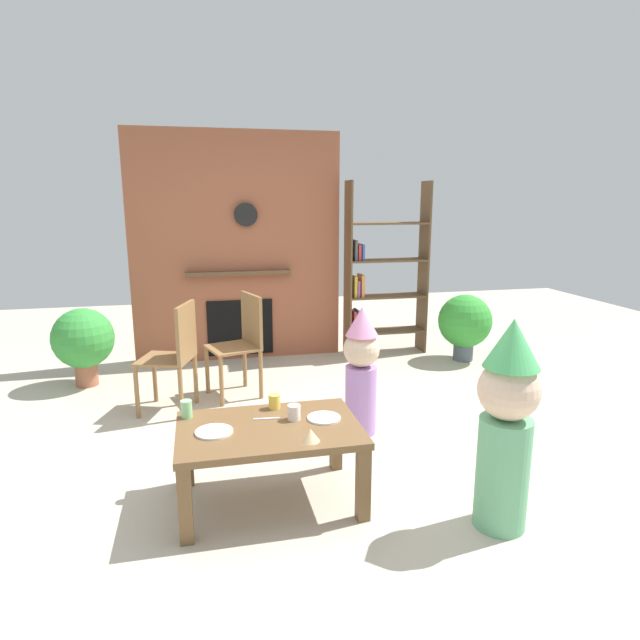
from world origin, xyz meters
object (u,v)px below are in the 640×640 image
object	(u,v)px
bookshelf	(380,277)
paper_cup_center	(274,401)
potted_plant_short	(83,340)
dining_chair_left	(176,351)
coffee_table	(269,438)
child_in_pink	(361,367)
paper_cup_near_left	(186,409)
birthday_cake_slice	(310,435)
child_with_cone_hat	(507,420)
paper_cup_near_right	(294,412)
paper_plate_front	(214,432)
potted_plant_tall	(465,322)
dining_chair_middle	(242,339)
paper_plate_rear	(324,418)

from	to	relation	value
bookshelf	paper_cup_center	distance (m)	3.00
potted_plant_short	dining_chair_left	bearing A→B (deg)	-43.97
coffee_table	child_in_pink	bearing A→B (deg)	45.22
paper_cup_center	potted_plant_short	size ratio (longest dim) A/B	0.12
paper_cup_near_left	birthday_cake_slice	bearing A→B (deg)	-36.16
birthday_cake_slice	child_with_cone_hat	world-z (taller)	child_with_cone_hat
bookshelf	paper_cup_center	xyz separation A→B (m)	(-1.54, -2.54, -0.36)
paper_cup_near_right	child_in_pink	size ratio (longest dim) A/B	0.09
paper_cup_center	child_with_cone_hat	world-z (taller)	child_with_cone_hat
paper_plate_front	birthday_cake_slice	distance (m)	0.54
dining_chair_left	potted_plant_tall	xyz separation A→B (m)	(2.96, 0.80, -0.09)
child_with_cone_hat	dining_chair_middle	world-z (taller)	child_with_cone_hat
paper_cup_center	paper_plate_front	size ratio (longest dim) A/B	0.43
coffee_table	dining_chair_left	xyz separation A→B (m)	(-0.55, 1.52, 0.12)
coffee_table	potted_plant_short	world-z (taller)	potted_plant_short
dining_chair_middle	dining_chair_left	bearing A→B (deg)	8.70
paper_plate_rear	dining_chair_left	bearing A→B (deg)	120.50
paper_plate_front	paper_cup_center	bearing A→B (deg)	36.61
birthday_cake_slice	potted_plant_short	bearing A→B (deg)	121.76
birthday_cake_slice	paper_plate_rear	bearing A→B (deg)	63.45
coffee_table	paper_plate_rear	xyz separation A→B (m)	(0.32, 0.04, 0.08)
bookshelf	potted_plant_tall	xyz separation A→B (m)	(0.80, -0.48, -0.45)
paper_cup_near_right	birthday_cake_slice	distance (m)	0.30
bookshelf	child_with_cone_hat	bearing A→B (deg)	-97.72
dining_chair_left	paper_cup_center	bearing A→B (deg)	134.38
child_with_cone_hat	potted_plant_short	xyz separation A→B (m)	(-2.57, 2.86, -0.16)
bookshelf	paper_plate_front	distance (m)	3.43
child_in_pink	dining_chair_middle	xyz separation A→B (m)	(-0.78, 1.01, 0.00)
paper_cup_center	child_in_pink	world-z (taller)	child_in_pink
paper_cup_near_right	dining_chair_left	xyz separation A→B (m)	(-0.71, 1.46, 0.01)
child_in_pink	potted_plant_short	bearing A→B (deg)	-80.75
child_in_pink	potted_plant_tall	size ratio (longest dim) A/B	1.34
child_with_cone_hat	potted_plant_tall	bearing A→B (deg)	-90.16
paper_plate_front	paper_plate_rear	distance (m)	0.63
bookshelf	child_with_cone_hat	distance (m)	3.35
paper_cup_center	potted_plant_tall	bearing A→B (deg)	41.42
dining_chair_middle	paper_cup_near_right	bearing A→B (deg)	77.28
paper_plate_rear	child_with_cone_hat	bearing A→B (deg)	-33.02
bookshelf	paper_plate_rear	xyz separation A→B (m)	(-1.28, -2.77, -0.40)
paper_cup_near_left	dining_chair_left	distance (m)	1.29
bookshelf	birthday_cake_slice	xyz separation A→B (m)	(-1.42, -3.04, -0.37)
paper_cup_near_right	child_with_cone_hat	world-z (taller)	child_with_cone_hat
paper_cup_near_left	child_with_cone_hat	bearing A→B (deg)	-24.72
paper_plate_rear	paper_cup_center	bearing A→B (deg)	138.86
paper_cup_near_right	child_in_pink	bearing A→B (deg)	49.10
paper_cup_near_right	dining_chair_middle	xyz separation A→B (m)	(-0.15, 1.74, 0.01)
dining_chair_left	coffee_table	bearing A→B (deg)	128.18
birthday_cake_slice	dining_chair_middle	bearing A→B (deg)	95.25
paper_cup_near_left	paper_plate_front	distance (m)	0.29
coffee_table	paper_cup_near_right	bearing A→B (deg)	22.42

